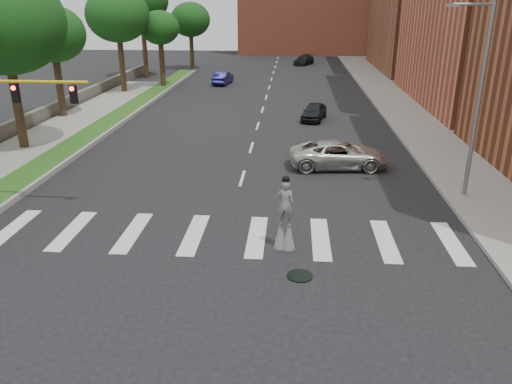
% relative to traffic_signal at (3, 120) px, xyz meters
% --- Properties ---
extents(ground_plane, '(160.00, 160.00, 0.00)m').
position_rel_traffic_signal_xyz_m(ground_plane, '(9.78, -3.00, -4.15)').
color(ground_plane, black).
rests_on(ground_plane, ground).
extents(grass_median, '(2.00, 60.00, 0.25)m').
position_rel_traffic_signal_xyz_m(grass_median, '(-1.72, 17.00, -4.03)').
color(grass_median, '#214E16').
rests_on(grass_median, ground).
extents(median_curb, '(0.20, 60.00, 0.28)m').
position_rel_traffic_signal_xyz_m(median_curb, '(-0.67, 17.00, -4.01)').
color(median_curb, gray).
rests_on(median_curb, ground).
extents(sidewalk_left, '(4.00, 60.00, 0.18)m').
position_rel_traffic_signal_xyz_m(sidewalk_left, '(-4.72, 7.00, -4.06)').
color(sidewalk_left, gray).
rests_on(sidewalk_left, ground).
extents(sidewalk_right, '(5.00, 90.00, 0.18)m').
position_rel_traffic_signal_xyz_m(sidewalk_right, '(22.28, 22.00, -4.06)').
color(sidewalk_right, gray).
rests_on(sidewalk_right, ground).
extents(stone_wall, '(0.50, 56.00, 1.10)m').
position_rel_traffic_signal_xyz_m(stone_wall, '(-7.22, 19.00, -3.60)').
color(stone_wall, '#555049').
rests_on(stone_wall, ground).
extents(manhole, '(0.90, 0.90, 0.04)m').
position_rel_traffic_signal_xyz_m(manhole, '(12.78, -5.00, -4.13)').
color(manhole, black).
rests_on(manhole, ground).
extents(building_backdrop, '(26.00, 14.00, 18.00)m').
position_rel_traffic_signal_xyz_m(building_backdrop, '(15.78, 75.00, 4.85)').
color(building_backdrop, '#CA5D3F').
rests_on(building_backdrop, ground).
extents(streetlight, '(2.05, 0.20, 9.00)m').
position_rel_traffic_signal_xyz_m(streetlight, '(20.68, 3.00, 0.75)').
color(streetlight, slate).
rests_on(streetlight, ground).
extents(traffic_signal, '(5.30, 0.23, 6.20)m').
position_rel_traffic_signal_xyz_m(traffic_signal, '(0.00, 0.00, 0.00)').
color(traffic_signal, black).
rests_on(traffic_signal, ground).
extents(stilt_performer, '(0.83, 0.59, 2.96)m').
position_rel_traffic_signal_xyz_m(stilt_performer, '(12.20, -2.88, -2.96)').
color(stilt_performer, '#322314').
rests_on(stilt_performer, ground).
extents(suv_crossing, '(5.75, 3.02, 1.54)m').
position_rel_traffic_signal_xyz_m(suv_crossing, '(15.07, 7.28, -3.38)').
color(suv_crossing, beige).
rests_on(suv_crossing, ground).
extents(car_near, '(2.43, 4.20, 1.34)m').
position_rel_traffic_signal_xyz_m(car_near, '(14.11, 19.34, -3.48)').
color(car_near, black).
rests_on(car_near, ground).
extents(car_mid, '(2.03, 4.41, 1.40)m').
position_rel_traffic_signal_xyz_m(car_mid, '(4.43, 36.74, -3.45)').
color(car_mid, '#15154A').
rests_on(car_mid, ground).
extents(car_far, '(3.55, 5.02, 1.35)m').
position_rel_traffic_signal_xyz_m(car_far, '(13.92, 55.79, -3.48)').
color(car_far, black).
rests_on(car_far, ground).
extents(tree_2, '(7.21, 7.21, 10.83)m').
position_rel_traffic_signal_xyz_m(tree_2, '(-4.72, 9.57, 3.59)').
color(tree_2, '#322314').
rests_on(tree_2, ground).
extents(tree_3, '(5.05, 5.05, 8.68)m').
position_rel_traffic_signal_xyz_m(tree_3, '(-6.17, 18.65, 2.32)').
color(tree_3, '#322314').
rests_on(tree_3, ground).
extents(tree_4, '(6.20, 6.20, 10.25)m').
position_rel_traffic_signal_xyz_m(tree_4, '(-4.95, 30.41, 3.42)').
color(tree_4, '#322314').
rests_on(tree_4, ground).
extents(tree_5, '(6.43, 6.43, 11.78)m').
position_rel_traffic_signal_xyz_m(tree_5, '(-5.63, 41.18, 4.84)').
color(tree_5, '#322314').
rests_on(tree_5, ground).
extents(tree_6, '(4.12, 4.12, 8.00)m').
position_rel_traffic_signal_xyz_m(tree_6, '(-1.72, 33.88, 2.01)').
color(tree_6, '#322314').
rests_on(tree_6, ground).
extents(tree_7, '(5.32, 5.32, 8.77)m').
position_rel_traffic_signal_xyz_m(tree_7, '(-1.55, 49.54, 2.31)').
color(tree_7, '#322314').
rests_on(tree_7, ground).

